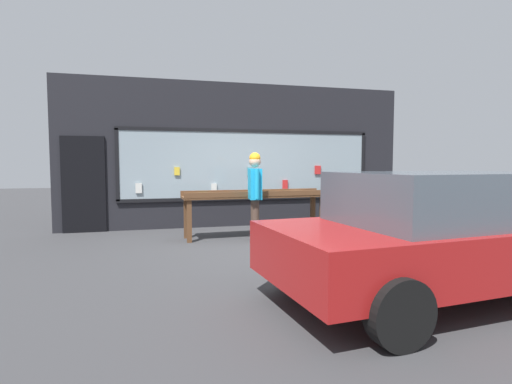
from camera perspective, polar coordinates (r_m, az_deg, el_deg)
The scene contains 7 objects.
ground_plane at distance 7.50m, azimuth 1.64°, elevation -7.49°, with size 40.00×40.00×0.00m, color #38383A.
shopfront_facade at distance 9.66m, azimuth -2.55°, elevation 5.14°, with size 8.31×0.29×3.42m.
display_table_main at distance 8.21m, azimuth -0.02°, elevation -1.00°, with size 3.02×0.75×0.96m.
person_browsing at distance 7.63m, azimuth -0.16°, elevation 0.36°, with size 0.28×0.67×1.72m.
small_dog at distance 7.75m, azimuth 3.82°, elevation -5.19°, with size 0.38×0.57×0.39m.
sandwich_board_sign at distance 9.34m, azimuth 13.03°, elevation -2.56°, with size 0.67×0.89×0.86m.
parked_car at distance 4.92m, azimuth 24.94°, elevation -5.25°, with size 4.05×2.23×1.41m.
Camera 1 is at (-2.09, -7.05, 1.51)m, focal length 28.00 mm.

